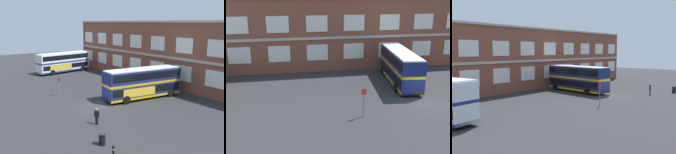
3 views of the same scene
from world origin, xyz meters
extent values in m
plane|color=#2B2B2D|center=(0.00, 2.00, 0.00)|extent=(120.00, 120.00, 0.00)
cube|color=brown|center=(-1.23, 18.00, 5.02)|extent=(52.59, 8.00, 10.03)
cube|color=#B2A893|center=(-1.23, 13.92, 4.82)|extent=(52.59, 0.16, 0.36)
cube|color=silver|center=(-19.64, 13.94, 2.81)|extent=(2.94, 0.12, 2.21)
cube|color=silver|center=(-14.38, 13.94, 2.81)|extent=(2.94, 0.12, 2.21)
cube|color=silver|center=(-9.12, 13.94, 2.81)|extent=(2.94, 0.12, 2.21)
cube|color=silver|center=(-3.86, 13.94, 2.81)|extent=(2.94, 0.12, 2.21)
cube|color=silver|center=(1.40, 13.94, 2.81)|extent=(2.94, 0.12, 2.21)
cube|color=silver|center=(6.65, 13.94, 2.81)|extent=(2.94, 0.12, 2.21)
cube|color=silver|center=(-19.64, 13.94, 6.82)|extent=(2.94, 0.12, 2.21)
cube|color=silver|center=(-14.38, 13.94, 6.82)|extent=(2.94, 0.12, 2.21)
cube|color=silver|center=(-9.12, 13.94, 6.82)|extent=(2.94, 0.12, 2.21)
cube|color=silver|center=(-3.86, 13.94, 6.82)|extent=(2.94, 0.12, 2.21)
cube|color=silver|center=(1.40, 13.94, 6.82)|extent=(2.94, 0.12, 2.21)
cube|color=silver|center=(6.65, 13.94, 6.82)|extent=(2.94, 0.12, 2.21)
cube|color=navy|center=(0.34, 7.04, 1.23)|extent=(3.97, 11.24, 1.75)
cube|color=black|center=(0.34, 7.04, 1.44)|extent=(3.95, 10.81, 0.90)
cube|color=gold|center=(0.34, 7.04, 2.25)|extent=(3.97, 11.24, 0.30)
cube|color=navy|center=(0.34, 7.04, 3.17)|extent=(3.97, 11.24, 1.55)
cube|color=black|center=(0.34, 7.04, 3.25)|extent=(3.95, 10.81, 0.90)
cube|color=gold|center=(0.34, 7.04, 0.49)|extent=(3.99, 11.24, 0.28)
cube|color=silver|center=(0.34, 7.04, 4.01)|extent=(3.84, 11.01, 0.12)
cube|color=gold|center=(1.44, 5.57, 1.31)|extent=(0.66, 4.80, 1.10)
cube|color=yellow|center=(1.05, 12.47, 3.60)|extent=(1.65, 0.28, 0.40)
cylinder|color=black|center=(2.10, 10.69, 0.52)|extent=(0.45, 1.07, 1.04)
cylinder|color=black|center=(-0.42, 11.03, 0.52)|extent=(0.45, 1.07, 1.04)
cylinder|color=black|center=(1.17, 3.61, 0.52)|extent=(0.45, 1.07, 1.04)
cylinder|color=black|center=(-1.36, 3.94, 0.52)|extent=(0.45, 1.07, 1.04)
cylinder|color=slate|center=(-6.85, -1.75, 1.35)|extent=(0.10, 0.10, 2.70)
cube|color=red|center=(-6.85, -1.77, 2.42)|extent=(0.44, 0.04, 0.56)
camera|label=1|loc=(25.92, -16.59, 10.12)|focal=42.43mm
camera|label=2|loc=(-13.61, -24.26, 10.95)|focal=44.54mm
camera|label=3|loc=(-34.99, -19.75, 6.60)|focal=45.19mm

